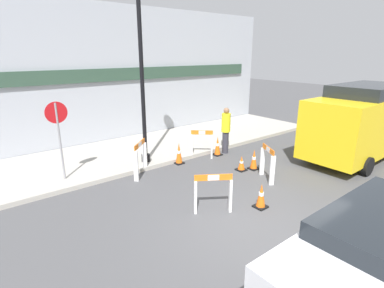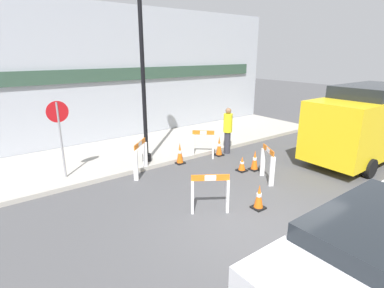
% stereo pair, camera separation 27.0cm
% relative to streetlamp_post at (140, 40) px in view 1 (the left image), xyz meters
% --- Properties ---
extents(ground_plane, '(60.00, 60.00, 0.00)m').
position_rel_streetlamp_post_xyz_m(ground_plane, '(-0.09, -4.99, -4.03)').
color(ground_plane, '#4C4C4F').
extents(sidewalk_slab, '(18.00, 3.74, 0.13)m').
position_rel_streetlamp_post_xyz_m(sidewalk_slab, '(-0.09, 1.38, -3.96)').
color(sidewalk_slab, '#ADA89E').
rests_on(sidewalk_slab, ground_plane).
extents(storefront_facade, '(18.00, 0.22, 5.50)m').
position_rel_streetlamp_post_xyz_m(storefront_facade, '(-0.09, 3.32, -1.27)').
color(storefront_facade, '#A3A8B2').
rests_on(storefront_facade, ground_plane).
extents(streetlamp_post, '(0.44, 0.44, 6.14)m').
position_rel_streetlamp_post_xyz_m(streetlamp_post, '(0.00, 0.00, 0.00)').
color(streetlamp_post, black).
rests_on(streetlamp_post, sidewalk_slab).
extents(stop_sign, '(0.60, 0.06, 2.25)m').
position_rel_streetlamp_post_xyz_m(stop_sign, '(-2.59, 0.19, -2.38)').
color(stop_sign, gray).
rests_on(stop_sign, sidewalk_slab).
extents(barricade_0, '(0.76, 0.71, 1.09)m').
position_rel_streetlamp_post_xyz_m(barricade_0, '(-0.58, -0.70, -3.43)').
color(barricade_0, white).
rests_on(barricade_0, ground_plane).
extents(barricade_1, '(0.82, 0.60, 0.97)m').
position_rel_streetlamp_post_xyz_m(barricade_1, '(-0.35, -3.73, -3.49)').
color(barricade_1, white).
rests_on(barricade_1, ground_plane).
extents(barricade_2, '(0.52, 0.78, 1.03)m').
position_rel_streetlamp_post_xyz_m(barricade_2, '(2.20, -3.31, -3.47)').
color(barricade_2, white).
rests_on(barricade_2, ground_plane).
extents(barricade_3, '(0.66, 0.61, 1.03)m').
position_rel_streetlamp_post_xyz_m(barricade_3, '(1.92, -0.66, -3.48)').
color(barricade_3, white).
rests_on(barricade_3, ground_plane).
extents(traffic_cone_0, '(0.30, 0.30, 0.73)m').
position_rel_streetlamp_post_xyz_m(traffic_cone_0, '(0.96, -0.59, -3.67)').
color(traffic_cone_0, black).
rests_on(traffic_cone_0, ground_plane).
extents(traffic_cone_1, '(0.30, 0.30, 0.66)m').
position_rel_streetlamp_post_xyz_m(traffic_cone_1, '(2.56, -2.52, -3.71)').
color(traffic_cone_1, black).
rests_on(traffic_cone_1, ground_plane).
extents(traffic_cone_2, '(0.30, 0.30, 0.63)m').
position_rel_streetlamp_post_xyz_m(traffic_cone_2, '(0.73, -4.30, -3.72)').
color(traffic_cone_2, black).
rests_on(traffic_cone_2, ground_plane).
extents(traffic_cone_3, '(0.30, 0.30, 0.48)m').
position_rel_streetlamp_post_xyz_m(traffic_cone_3, '(2.17, -2.34, -3.80)').
color(traffic_cone_3, black).
rests_on(traffic_cone_3, ground_plane).
extents(traffic_cone_4, '(0.30, 0.30, 0.72)m').
position_rel_streetlamp_post_xyz_m(traffic_cone_4, '(2.59, -0.76, -3.68)').
color(traffic_cone_4, black).
rests_on(traffic_cone_4, ground_plane).
extents(person_worker, '(0.45, 0.45, 1.73)m').
position_rel_streetlamp_post_xyz_m(person_worker, '(3.02, -0.74, -3.09)').
color(person_worker, '#33333D').
rests_on(person_worker, ground_plane).
extents(work_van, '(5.54, 2.09, 2.61)m').
position_rel_streetlamp_post_xyz_m(work_van, '(6.60, -4.09, -2.62)').
color(work_van, yellow).
rests_on(work_van, ground_plane).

